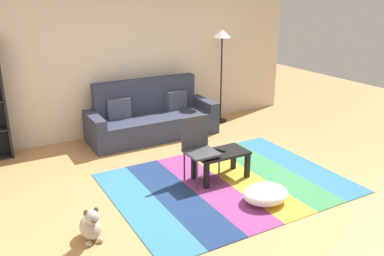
% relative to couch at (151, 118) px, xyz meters
% --- Properties ---
extents(ground_plane, '(14.00, 14.00, 0.00)m').
position_rel_couch_xyz_m(ground_plane, '(-0.18, -2.02, -0.34)').
color(ground_plane, '#B27F4C').
extents(back_wall, '(6.80, 0.10, 2.70)m').
position_rel_couch_xyz_m(back_wall, '(-0.18, 0.53, 1.01)').
color(back_wall, beige).
rests_on(back_wall, ground_plane).
extents(rug, '(3.05, 2.33, 0.01)m').
position_rel_couch_xyz_m(rug, '(0.11, -2.21, -0.33)').
color(rug, teal).
rests_on(rug, ground_plane).
extents(couch, '(2.26, 0.80, 1.00)m').
position_rel_couch_xyz_m(couch, '(0.00, 0.00, 0.00)').
color(couch, '#2D3347').
rests_on(couch, ground_plane).
extents(coffee_table, '(0.74, 0.41, 0.38)m').
position_rel_couch_xyz_m(coffee_table, '(0.13, -2.04, -0.02)').
color(coffee_table, black).
rests_on(coffee_table, rug).
extents(pouf, '(0.59, 0.49, 0.22)m').
position_rel_couch_xyz_m(pouf, '(0.23, -2.87, -0.22)').
color(pouf, white).
rests_on(pouf, rug).
extents(dog, '(0.22, 0.35, 0.40)m').
position_rel_couch_xyz_m(dog, '(-1.85, -2.57, -0.18)').
color(dog, '#9E998E').
rests_on(dog, ground_plane).
extents(standing_lamp, '(0.32, 0.32, 1.78)m').
position_rel_couch_xyz_m(standing_lamp, '(1.54, 0.12, 1.15)').
color(standing_lamp, black).
rests_on(standing_lamp, ground_plane).
extents(tv_remote, '(0.10, 0.16, 0.02)m').
position_rel_couch_xyz_m(tv_remote, '(0.15, -1.99, 0.07)').
color(tv_remote, black).
rests_on(tv_remote, coffee_table).
extents(folding_chair, '(0.40, 0.40, 0.90)m').
position_rel_couch_xyz_m(folding_chair, '(-0.18, -1.94, 0.20)').
color(folding_chair, '#38383D').
rests_on(folding_chair, ground_plane).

